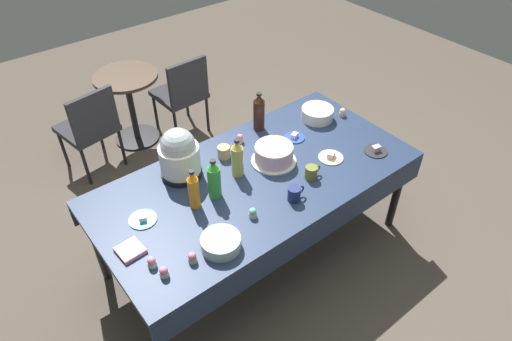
{
  "coord_description": "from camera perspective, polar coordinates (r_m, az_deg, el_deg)",
  "views": [
    {
      "loc": [
        -1.43,
        -1.82,
        2.76
      ],
      "look_at": [
        0.0,
        0.0,
        0.8
      ],
      "focal_mm": 31.93,
      "sensor_mm": 36.0,
      "label": 1
    }
  ],
  "objects": [
    {
      "name": "cupcake_vanilla",
      "position": [
        3.35,
        -2.02,
        4.04
      ],
      "size": [
        0.05,
        0.05,
        0.07
      ],
      "color": "beige",
      "rests_on": "potluck_table"
    },
    {
      "name": "round_cafe_table",
      "position": [
        4.56,
        -15.59,
        8.98
      ],
      "size": [
        0.6,
        0.6,
        0.72
      ],
      "color": "#473323",
      "rests_on": "ground"
    },
    {
      "name": "cupcake_berry",
      "position": [
        2.77,
        -0.42,
        -5.34
      ],
      "size": [
        0.05,
        0.05,
        0.07
      ],
      "color": "beige",
      "rests_on": "potluck_table"
    },
    {
      "name": "soda_bottle_ginger_ale",
      "position": [
        3.0,
        -2.35,
        1.51
      ],
      "size": [
        0.08,
        0.08,
        0.29
      ],
      "color": "gold",
      "rests_on": "potluck_table"
    },
    {
      "name": "cupcake_cocoa",
      "position": [
        2.59,
        -12.94,
        -11.13
      ],
      "size": [
        0.05,
        0.05,
        0.07
      ],
      "color": "beige",
      "rests_on": "potluck_table"
    },
    {
      "name": "paper_napkin_stack",
      "position": [
        2.7,
        -15.48,
        -9.58
      ],
      "size": [
        0.15,
        0.15,
        0.02
      ],
      "primitive_type": "cube",
      "rotation": [
        0.0,
        0.0,
        0.06
      ],
      "color": "pink",
      "rests_on": "potluck_table"
    },
    {
      "name": "maroon_chair_left",
      "position": [
        4.25,
        -20.09,
        5.36
      ],
      "size": [
        0.51,
        0.51,
        0.85
      ],
      "color": "#333338",
      "rests_on": "ground"
    },
    {
      "name": "ceramic_snack_bowl",
      "position": [
        3.62,
        7.69,
        7.08
      ],
      "size": [
        0.25,
        0.25,
        0.09
      ],
      "primitive_type": "cylinder",
      "color": "silver",
      "rests_on": "potluck_table"
    },
    {
      "name": "coffee_mug_olive",
      "position": [
        3.05,
        6.96,
        -0.22
      ],
      "size": [
        0.12,
        0.08,
        0.09
      ],
      "color": "olive",
      "rests_on": "potluck_table"
    },
    {
      "name": "cupcake_mint",
      "position": [
        2.53,
        -11.47,
        -12.36
      ],
      "size": [
        0.05,
        0.05,
        0.07
      ],
      "color": "beige",
      "rests_on": "potluck_table"
    },
    {
      "name": "slow_cooker",
      "position": [
        3.01,
        -9.6,
        1.96
      ],
      "size": [
        0.28,
        0.28,
        0.36
      ],
      "color": "black",
      "rests_on": "potluck_table"
    },
    {
      "name": "soda_bottle_cola",
      "position": [
        3.42,
        0.37,
        7.26
      ],
      "size": [
        0.09,
        0.09,
        0.31
      ],
      "color": "#33190F",
      "rests_on": "potluck_table"
    },
    {
      "name": "frosted_layer_cake",
      "position": [
        3.15,
        2.25,
        2.06
      ],
      "size": [
        0.32,
        0.32,
        0.13
      ],
      "color": "silver",
      "rests_on": "potluck_table"
    },
    {
      "name": "dessert_plate_charcoal",
      "position": [
        3.38,
        14.77,
        2.47
      ],
      "size": [
        0.17,
        0.17,
        0.05
      ],
      "color": "#2D2D33",
      "rests_on": "potluck_table"
    },
    {
      "name": "coffee_mug_tan",
      "position": [
        3.21,
        -4.01,
        2.36
      ],
      "size": [
        0.13,
        0.09,
        0.09
      ],
      "color": "tan",
      "rests_on": "potluck_table"
    },
    {
      "name": "coffee_mug_navy",
      "position": [
        2.88,
        4.84,
        -2.9
      ],
      "size": [
        0.13,
        0.08,
        0.1
      ],
      "color": "navy",
      "rests_on": "potluck_table"
    },
    {
      "name": "soda_bottle_lime_soda",
      "position": [
        2.85,
        -5.26,
        -1.15
      ],
      "size": [
        0.08,
        0.08,
        0.29
      ],
      "color": "green",
      "rests_on": "potluck_table"
    },
    {
      "name": "dessert_plate_cobalt",
      "position": [
        3.41,
        4.83,
        4.21
      ],
      "size": [
        0.15,
        0.15,
        0.04
      ],
      "color": "#2D4CB2",
      "rests_on": "potluck_table"
    },
    {
      "name": "maroon_chair_right",
      "position": [
        4.54,
        -9.19,
        9.8
      ],
      "size": [
        0.46,
        0.46,
        0.85
      ],
      "color": "#333338",
      "rests_on": "ground"
    },
    {
      "name": "dessert_plate_cream",
      "position": [
        3.25,
        9.36,
        1.72
      ],
      "size": [
        0.18,
        0.18,
        0.05
      ],
      "color": "beige",
      "rests_on": "potluck_table"
    },
    {
      "name": "cupcake_lemon",
      "position": [
        3.7,
        10.78,
        7.18
      ],
      "size": [
        0.05,
        0.05,
        0.07
      ],
      "color": "beige",
      "rests_on": "potluck_table"
    },
    {
      "name": "dessert_plate_teal",
      "position": [
        2.85,
        -14.01,
        -5.89
      ],
      "size": [
        0.17,
        0.17,
        0.04
      ],
      "color": "teal",
      "rests_on": "potluck_table"
    },
    {
      "name": "ground",
      "position": [
        3.6,
        0.0,
        -9.75
      ],
      "size": [
        9.0,
        9.0,
        0.0
      ],
      "primitive_type": "plane",
      "color": "brown"
    },
    {
      "name": "soda_bottle_orange_juice",
      "position": [
        2.79,
        -7.83,
        -2.45
      ],
      "size": [
        0.07,
        0.07,
        0.28
      ],
      "color": "orange",
      "rests_on": "potluck_table"
    },
    {
      "name": "cupcake_rose",
      "position": [
        2.57,
        -7.99,
        -10.76
      ],
      "size": [
        0.05,
        0.05,
        0.07
      ],
      "color": "beige",
      "rests_on": "potluck_table"
    },
    {
      "name": "glass_salad_bowl",
      "position": [
        2.61,
        -4.43,
        -9.01
      ],
      "size": [
        0.23,
        0.23,
        0.08
      ],
      "primitive_type": "cylinder",
      "color": "#B2C6BC",
      "rests_on": "potluck_table"
    },
    {
      "name": "potluck_table",
      "position": [
        3.11,
        0.0,
        -1.57
      ],
      "size": [
        2.2,
        1.1,
        0.75
      ],
      "color": "navy",
      "rests_on": "ground"
    }
  ]
}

